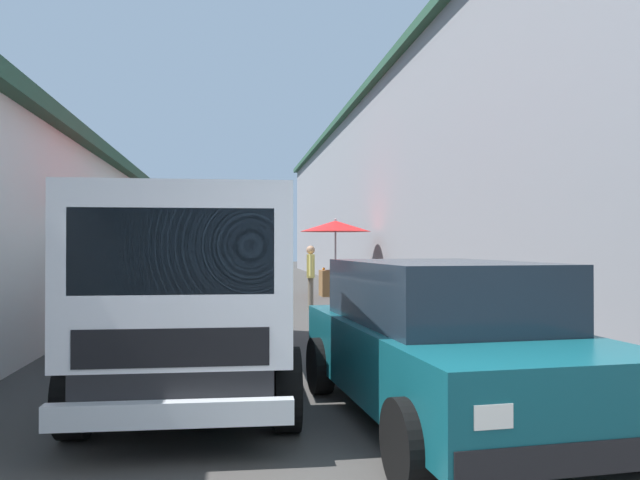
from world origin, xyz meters
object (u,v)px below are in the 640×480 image
Objects in this scene: hatchback_car at (444,341)px; fruit_stall_far_right at (182,241)px; fruit_stall_mid_lane at (198,228)px; plastic_stool at (336,299)px; delivery_truck at (191,304)px; fruit_stall_near_left at (335,238)px; vendor_by_crates at (184,278)px; parked_scooter at (107,310)px; vendor_in_shade at (311,272)px.

fruit_stall_far_right is at bearing 14.57° from hatchback_car.
plastic_stool is at bearing -36.66° from fruit_stall_mid_lane.
fruit_stall_mid_lane is 0.54× the size of delivery_truck.
fruit_stall_near_left is 0.92× the size of fruit_stall_mid_lane.
fruit_stall_mid_lane reaches higher than plastic_stool.
vendor_by_crates is (1.81, 0.37, -0.92)m from fruit_stall_mid_lane.
vendor_by_crates is 0.99× the size of parked_scooter.
fruit_stall_mid_lane is at bearing 26.60° from hatchback_car.
vendor_in_shade is at bearing -0.40° from hatchback_car.
fruit_stall_mid_lane is at bearing -168.50° from vendor_by_crates.
fruit_stall_far_right is 8.02m from fruit_stall_mid_lane.
vendor_in_shade is at bearing -14.21° from delivery_truck.
hatchback_car is at bearing 179.60° from vendor_in_shade.
fruit_stall_near_left is at bearing -35.22° from parked_scooter.
fruit_stall_near_left is at bearing -81.42° from fruit_stall_far_right.
delivery_truck is 3.11× the size of vendor_in_shade.
fruit_stall_mid_lane is (-7.97, -0.89, 0.16)m from fruit_stall_far_right.
fruit_stall_far_right is 1.56× the size of vendor_in_shade.
fruit_stall_near_left is 5.64× the size of plastic_stool.
delivery_truck is (-12.21, -1.06, -0.69)m from fruit_stall_far_right.
plastic_stool is (8.93, -0.55, -0.41)m from hatchback_car.
fruit_stall_far_right is 13.33m from hatchback_car.
fruit_stall_far_right is 7.08m from parked_scooter.
delivery_truck is at bearing 74.01° from hatchback_car.
parked_scooter is at bearing 18.85° from delivery_truck.
fruit_stall_far_right is 5.71m from plastic_stool.
fruit_stall_far_right is 0.93× the size of fruit_stall_mid_lane.
vendor_by_crates is (-6.17, -0.52, -0.76)m from fruit_stall_far_right.
parked_scooter is (5.29, 1.81, -0.59)m from delivery_truck.
fruit_stall_near_left is (0.70, -4.64, 0.09)m from fruit_stall_far_right.
delivery_truck is at bearing 164.51° from fruit_stall_near_left.
fruit_stall_near_left is 1.47× the size of vendor_by_crates.
plastic_stool is (-4.64, 0.74, -1.50)m from fruit_stall_near_left.
vendor_by_crates is at bearing 22.82° from hatchback_car.
hatchback_car is (-12.87, -3.34, -1.00)m from fruit_stall_far_right.
delivery_truck is (-12.91, 3.58, -0.78)m from fruit_stall_near_left.
parked_scooter is (-4.01, 4.16, -0.47)m from vendor_in_shade.
fruit_stall_mid_lane is 5.73m from vendor_in_shade.
vendor_in_shade is at bearing -46.06° from parked_scooter.
vendor_in_shade is (-3.62, 1.23, -0.91)m from fruit_stall_near_left.
vendor_in_shade is (-2.92, -3.41, -0.82)m from fruit_stall_far_right.
hatchback_car is 9.25× the size of plastic_stool.
vendor_by_crates is 4.35m from vendor_in_shade.
vendor_in_shade is at bearing 161.29° from fruit_stall_near_left.
vendor_by_crates is (6.70, 2.82, 0.23)m from hatchback_car.
parked_scooter is (1.05, 1.64, -1.44)m from fruit_stall_mid_lane.
parked_scooter is at bearing 120.96° from vendor_by_crates.
fruit_stall_near_left reaches higher than hatchback_car.
vendor_in_shade is at bearing 25.37° from plastic_stool.
vendor_by_crates reaches higher than plastic_stool.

